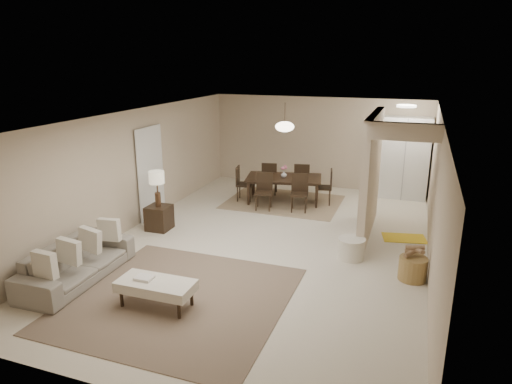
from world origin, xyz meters
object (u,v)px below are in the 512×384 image
at_px(pantry_cabinet, 405,158).
at_px(wicker_basket, 413,269).
at_px(ottoman_bench, 156,286).
at_px(dining_table, 284,190).
at_px(sofa, 77,262).
at_px(round_pouf, 351,249).
at_px(side_table, 159,218).

distance_m(pantry_cabinet, wicker_basket, 4.87).
distance_m(ottoman_bench, dining_table, 5.49).
distance_m(ottoman_bench, wicker_basket, 4.14).
distance_m(sofa, wicker_basket, 5.53).
bearing_deg(wicker_basket, round_pouf, 155.57).
xyz_separation_m(sofa, wicker_basket, (5.20, 1.87, -0.12)).
distance_m(pantry_cabinet, sofa, 8.23).
bearing_deg(round_pouf, wicker_basket, -24.43).
bearing_deg(pantry_cabinet, sofa, -125.85).
relative_size(ottoman_bench, side_table, 2.21).
height_order(side_table, dining_table, dining_table).
distance_m(ottoman_bench, round_pouf, 3.61).
xyz_separation_m(pantry_cabinet, round_pouf, (-0.68, -4.29, -0.86)).
bearing_deg(side_table, sofa, -91.17).
distance_m(pantry_cabinet, dining_table, 3.24).
bearing_deg(side_table, ottoman_bench, -59.42).
bearing_deg(wicker_basket, ottoman_bench, -148.37).
bearing_deg(dining_table, side_table, -137.19).
bearing_deg(side_table, round_pouf, -1.38).
xyz_separation_m(sofa, ottoman_bench, (1.68, -0.30, 0.02)).
distance_m(round_pouf, dining_table, 3.53).
xyz_separation_m(ottoman_bench, dining_table, (0.32, 5.48, -0.00)).
relative_size(side_table, dining_table, 0.28).
distance_m(pantry_cabinet, ottoman_bench, 7.65).
relative_size(ottoman_bench, dining_table, 0.62).
height_order(round_pouf, dining_table, dining_table).
bearing_deg(side_table, dining_table, 54.36).
bearing_deg(dining_table, pantry_cabinet, 16.11).
xyz_separation_m(round_pouf, dining_table, (-2.12, 2.82, 0.13)).
bearing_deg(dining_table, ottoman_bench, -104.92).
xyz_separation_m(sofa, round_pouf, (4.12, 2.36, -0.12)).
bearing_deg(dining_table, round_pouf, -64.56).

